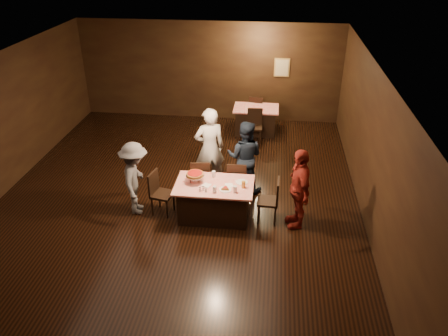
{
  "coord_description": "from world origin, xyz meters",
  "views": [
    {
      "loc": [
        1.99,
        -7.99,
        5.33
      ],
      "look_at": [
        1.06,
        -0.15,
        1.0
      ],
      "focal_mm": 35.0,
      "sensor_mm": 36.0,
      "label": 1
    }
  ],
  "objects_px": {
    "diner_navy_hoodie": "(245,157)",
    "diner_grey_knit": "(135,178)",
    "main_table": "(214,200)",
    "pizza_stand": "(195,174)",
    "diner_white_jacket": "(210,148)",
    "back_table": "(256,120)",
    "chair_back_far": "(257,110)",
    "plate_empty": "(242,182)",
    "glass_front_right": "(235,189)",
    "glass_back": "(214,174)",
    "chair_far_right": "(237,180)",
    "diner_red_shirt": "(299,188)",
    "glass_amber": "(243,185)",
    "chair_end_left": "(162,193)",
    "glass_front_left": "(215,189)",
    "chair_end_right": "(268,200)",
    "chair_back_near": "(255,127)",
    "chair_far_left": "(201,178)"
  },
  "relations": [
    {
      "from": "diner_navy_hoodie",
      "to": "back_table",
      "type": "bearing_deg",
      "value": -84.1
    },
    {
      "from": "chair_far_left",
      "to": "diner_white_jacket",
      "type": "distance_m",
      "value": 0.72
    },
    {
      "from": "chair_far_left",
      "to": "glass_amber",
      "type": "relative_size",
      "value": 6.79
    },
    {
      "from": "back_table",
      "to": "glass_amber",
      "type": "bearing_deg",
      "value": -90.28
    },
    {
      "from": "diner_navy_hoodie",
      "to": "plate_empty",
      "type": "height_order",
      "value": "diner_navy_hoodie"
    },
    {
      "from": "chair_back_near",
      "to": "glass_front_left",
      "type": "distance_m",
      "value": 4.09
    },
    {
      "from": "plate_empty",
      "to": "glass_front_right",
      "type": "height_order",
      "value": "glass_front_right"
    },
    {
      "from": "glass_front_right",
      "to": "chair_end_left",
      "type": "bearing_deg",
      "value": 170.84
    },
    {
      "from": "chair_back_far",
      "to": "diner_grey_knit",
      "type": "height_order",
      "value": "diner_grey_knit"
    },
    {
      "from": "glass_front_left",
      "to": "glass_front_right",
      "type": "bearing_deg",
      "value": 7.13
    },
    {
      "from": "chair_far_right",
      "to": "diner_red_shirt",
      "type": "xyz_separation_m",
      "value": [
        1.29,
        -0.84,
        0.38
      ]
    },
    {
      "from": "chair_far_right",
      "to": "diner_red_shirt",
      "type": "distance_m",
      "value": 1.59
    },
    {
      "from": "diner_red_shirt",
      "to": "glass_amber",
      "type": "height_order",
      "value": "diner_red_shirt"
    },
    {
      "from": "pizza_stand",
      "to": "glass_front_right",
      "type": "bearing_deg",
      "value": -19.44
    },
    {
      "from": "diner_white_jacket",
      "to": "pizza_stand",
      "type": "height_order",
      "value": "diner_white_jacket"
    },
    {
      "from": "main_table",
      "to": "glass_back",
      "type": "height_order",
      "value": "glass_back"
    },
    {
      "from": "chair_end_left",
      "to": "glass_amber",
      "type": "xyz_separation_m",
      "value": [
        1.7,
        -0.05,
        0.37
      ]
    },
    {
      "from": "chair_end_left",
      "to": "glass_amber",
      "type": "relative_size",
      "value": 6.79
    },
    {
      "from": "diner_grey_knit",
      "to": "plate_empty",
      "type": "height_order",
      "value": "diner_grey_knit"
    },
    {
      "from": "pizza_stand",
      "to": "main_table",
      "type": "bearing_deg",
      "value": -7.13
    },
    {
      "from": "main_table",
      "to": "chair_back_near",
      "type": "xyz_separation_m",
      "value": [
        0.62,
        3.74,
        0.09
      ]
    },
    {
      "from": "back_table",
      "to": "diner_grey_knit",
      "type": "relative_size",
      "value": 0.81
    },
    {
      "from": "chair_end_right",
      "to": "chair_back_far",
      "type": "distance_m",
      "value": 5.06
    },
    {
      "from": "chair_back_near",
      "to": "diner_red_shirt",
      "type": "xyz_separation_m",
      "value": [
        1.07,
        -3.83,
        0.38
      ]
    },
    {
      "from": "chair_far_right",
      "to": "chair_back_near",
      "type": "xyz_separation_m",
      "value": [
        0.22,
        2.99,
        0.0
      ]
    },
    {
      "from": "glass_back",
      "to": "plate_empty",
      "type": "bearing_deg",
      "value": -14.04
    },
    {
      "from": "chair_far_left",
      "to": "chair_end_left",
      "type": "relative_size",
      "value": 1.0
    },
    {
      "from": "glass_front_right",
      "to": "glass_amber",
      "type": "distance_m",
      "value": 0.25
    },
    {
      "from": "chair_far_left",
      "to": "glass_back",
      "type": "height_order",
      "value": "chair_far_left"
    },
    {
      "from": "back_table",
      "to": "chair_back_far",
      "type": "relative_size",
      "value": 1.37
    },
    {
      "from": "diner_red_shirt",
      "to": "plate_empty",
      "type": "relative_size",
      "value": 6.83
    },
    {
      "from": "diner_navy_hoodie",
      "to": "diner_grey_knit",
      "type": "relative_size",
      "value": 1.06
    },
    {
      "from": "back_table",
      "to": "diner_red_shirt",
      "type": "xyz_separation_m",
      "value": [
        1.07,
        -4.53,
        0.47
      ]
    },
    {
      "from": "diner_red_shirt",
      "to": "glass_front_right",
      "type": "relative_size",
      "value": 12.2
    },
    {
      "from": "diner_grey_knit",
      "to": "glass_back",
      "type": "height_order",
      "value": "diner_grey_knit"
    },
    {
      "from": "chair_far_left",
      "to": "glass_front_right",
      "type": "distance_m",
      "value": 1.36
    },
    {
      "from": "chair_back_near",
      "to": "plate_empty",
      "type": "xyz_separation_m",
      "value": [
        -0.07,
        -3.59,
        0.3
      ]
    },
    {
      "from": "main_table",
      "to": "pizza_stand",
      "type": "height_order",
      "value": "pizza_stand"
    },
    {
      "from": "main_table",
      "to": "chair_end_right",
      "type": "height_order",
      "value": "chair_end_right"
    },
    {
      "from": "pizza_stand",
      "to": "glass_front_right",
      "type": "relative_size",
      "value": 2.71
    },
    {
      "from": "diner_white_jacket",
      "to": "plate_empty",
      "type": "height_order",
      "value": "diner_white_jacket"
    },
    {
      "from": "diner_navy_hoodie",
      "to": "chair_end_right",
      "type": "bearing_deg",
      "value": 123.59
    },
    {
      "from": "pizza_stand",
      "to": "plate_empty",
      "type": "xyz_separation_m",
      "value": [
        0.95,
        0.1,
        -0.17
      ]
    },
    {
      "from": "chair_far_left",
      "to": "diner_grey_knit",
      "type": "height_order",
      "value": "diner_grey_knit"
    },
    {
      "from": "diner_grey_knit",
      "to": "diner_red_shirt",
      "type": "xyz_separation_m",
      "value": [
        3.34,
        -0.09,
        0.05
      ]
    },
    {
      "from": "pizza_stand",
      "to": "diner_white_jacket",
      "type": "bearing_deg",
      "value": 84.38
    },
    {
      "from": "chair_back_near",
      "to": "chair_end_left",
      "type": "bearing_deg",
      "value": -117.2
    },
    {
      "from": "main_table",
      "to": "glass_back",
      "type": "relative_size",
      "value": 11.43
    },
    {
      "from": "glass_front_left",
      "to": "glass_front_right",
      "type": "height_order",
      "value": "same"
    },
    {
      "from": "back_table",
      "to": "glass_back",
      "type": "distance_m",
      "value": 4.22
    }
  ]
}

